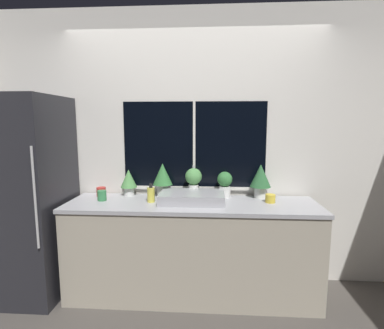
% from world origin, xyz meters
% --- Properties ---
extents(ground_plane, '(14.00, 14.00, 0.00)m').
position_xyz_m(ground_plane, '(0.00, 0.00, 0.00)').
color(ground_plane, '#4C4742').
extents(wall_back, '(8.00, 0.09, 2.70)m').
position_xyz_m(wall_back, '(0.00, 0.66, 1.35)').
color(wall_back, silver).
rests_on(wall_back, ground_plane).
extents(wall_left, '(0.06, 7.00, 2.70)m').
position_xyz_m(wall_left, '(-2.21, 1.50, 1.35)').
color(wall_left, silver).
rests_on(wall_left, ground_plane).
extents(wall_right, '(0.06, 7.00, 2.70)m').
position_xyz_m(wall_right, '(2.21, 1.50, 1.35)').
color(wall_right, silver).
rests_on(wall_right, ground_plane).
extents(counter, '(2.28, 0.62, 0.89)m').
position_xyz_m(counter, '(0.00, 0.30, 0.44)').
color(counter, '#B2A893').
rests_on(counter, ground_plane).
extents(refrigerator, '(0.74, 0.74, 1.84)m').
position_xyz_m(refrigerator, '(-1.56, 0.25, 0.92)').
color(refrigerator, '#232328').
rests_on(refrigerator, ground_plane).
extents(sink, '(0.58, 0.42, 0.31)m').
position_xyz_m(sink, '(0.00, 0.32, 0.93)').
color(sink, '#ADADB2').
rests_on(sink, counter).
extents(potted_plant_far_left, '(0.16, 0.16, 0.26)m').
position_xyz_m(potted_plant_far_left, '(-0.64, 0.52, 1.04)').
color(potted_plant_far_left, white).
rests_on(potted_plant_far_left, counter).
extents(potted_plant_left, '(0.19, 0.19, 0.33)m').
position_xyz_m(potted_plant_left, '(-0.30, 0.52, 1.08)').
color(potted_plant_left, white).
rests_on(potted_plant_left, counter).
extents(potted_plant_center, '(0.16, 0.16, 0.28)m').
position_xyz_m(potted_plant_center, '(-0.00, 0.52, 1.06)').
color(potted_plant_center, white).
rests_on(potted_plant_center, counter).
extents(potted_plant_right, '(0.14, 0.14, 0.25)m').
position_xyz_m(potted_plant_right, '(0.30, 0.52, 1.03)').
color(potted_plant_right, white).
rests_on(potted_plant_right, counter).
extents(potted_plant_far_right, '(0.20, 0.20, 0.33)m').
position_xyz_m(potted_plant_far_right, '(0.64, 0.52, 1.08)').
color(potted_plant_far_right, white).
rests_on(potted_plant_far_right, counter).
extents(soap_bottle, '(0.07, 0.07, 0.17)m').
position_xyz_m(soap_bottle, '(-0.38, 0.29, 0.96)').
color(soap_bottle, '#DBD14C').
rests_on(soap_bottle, counter).
extents(mug_yellow, '(0.09, 0.09, 0.08)m').
position_xyz_m(mug_yellow, '(0.71, 0.35, 0.92)').
color(mug_yellow, gold).
rests_on(mug_yellow, counter).
extents(mug_red, '(0.09, 0.09, 0.09)m').
position_xyz_m(mug_red, '(-0.91, 0.49, 0.93)').
color(mug_red, '#B72D28').
rests_on(mug_red, counter).
extents(mug_green, '(0.08, 0.08, 0.09)m').
position_xyz_m(mug_green, '(-0.84, 0.32, 0.93)').
color(mug_green, '#38844C').
rests_on(mug_green, counter).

